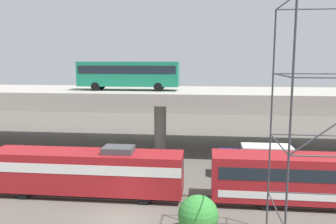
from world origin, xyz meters
name	(u,v)px	position (x,y,z in m)	size (l,w,h in m)	color
ground_plane	(122,220)	(0.00, 0.00, 0.00)	(260.00, 260.00, 0.00)	#565149
rail_strip_near	(132,200)	(0.00, 3.25, 0.06)	(110.00, 0.12, 0.12)	#59544C
rail_strip_far	(136,193)	(0.00, 4.75, 0.06)	(110.00, 0.12, 0.12)	#59544C
train_locomotive	(77,169)	(-4.66, 4.00, 2.19)	(16.66, 3.04, 4.18)	maroon
highway_overpass	(160,96)	(0.00, 20.00, 6.66)	(96.00, 12.05, 7.41)	#9E998E
transit_bus_on_overpass	(129,73)	(-3.58, 18.56, 9.47)	(12.00, 2.68, 3.40)	#197A56
service_truck_east	(257,160)	(10.50, 10.31, 1.64)	(6.80, 2.46, 3.04)	navy
scaffolding_tower	(326,135)	(11.54, -4.92, 7.36)	(4.56, 4.56, 13.72)	#38383D
pier_parking_lot	(181,106)	(0.00, 55.00, 0.86)	(79.51, 12.36, 1.72)	#9E998E
parked_car_0	(75,97)	(-24.98, 56.37, 2.49)	(4.33, 1.95, 1.50)	#9E998C
parked_car_1	(286,100)	(22.61, 53.89, 2.49)	(4.52, 1.95, 1.50)	#515459
parked_car_2	(173,99)	(-1.75, 53.92, 2.49)	(4.00, 1.90, 1.50)	black
parked_car_3	(246,98)	(14.54, 58.04, 2.49)	(4.04, 1.95, 1.50)	#B7B7BC
parked_car_4	(238,100)	(12.34, 52.80, 2.49)	(4.64, 1.86, 1.50)	black
parked_car_5	(314,101)	(28.55, 54.38, 2.49)	(4.29, 1.84, 1.50)	#B7B7BC
parked_car_6	(246,99)	(14.34, 55.29, 2.49)	(4.02, 1.90, 1.50)	#9E998C
parked_car_7	(312,99)	(29.19, 58.07, 2.49)	(4.69, 1.82, 1.50)	#9E998C
harbor_water	(187,99)	(0.00, 78.00, 0.00)	(140.00, 36.00, 0.01)	navy
shrub_right	(198,215)	(5.27, -1.54, 1.29)	(2.57, 2.57, 2.57)	#328334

